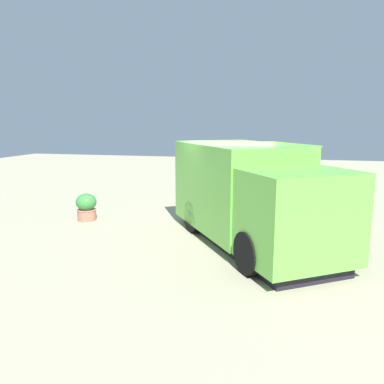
# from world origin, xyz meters

# --- Properties ---
(ground_plane) EXTENTS (40.00, 40.00, 0.00)m
(ground_plane) POSITION_xyz_m (0.00, 0.00, 0.00)
(ground_plane) COLOR #B0A989
(food_truck) EXTENTS (4.46, 5.31, 2.27)m
(food_truck) POSITION_xyz_m (-0.75, 1.03, 1.10)
(food_truck) COLOR #69C045
(food_truck) RESTS_ON ground_plane
(planter_flowering_near) EXTENTS (0.58, 0.58, 0.81)m
(planter_flowering_near) POSITION_xyz_m (-3.36, -4.26, 0.40)
(planter_flowering_near) COLOR #B86F46
(planter_flowering_near) RESTS_ON ground_plane
(planter_flowering_far) EXTENTS (0.58, 0.58, 0.77)m
(planter_flowering_far) POSITION_xyz_m (3.97, 0.02, 0.40)
(planter_flowering_far) COLOR #B46E56
(planter_flowering_far) RESTS_ON ground_plane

